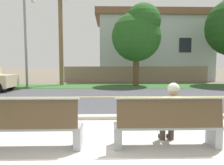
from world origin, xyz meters
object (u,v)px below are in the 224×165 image
object	(u,v)px
shade_tree_left	(138,33)
palm_tree_tall	(60,4)
seated_person_grey	(171,112)
bench_right	(167,125)
streetlamp	(26,32)
bench_left	(27,126)

from	to	relation	value
shade_tree_left	palm_tree_tall	bearing A→B (deg)	173.63
seated_person_grey	shade_tree_left	bearing A→B (deg)	84.77
seated_person_grey	shade_tree_left	size ratio (longest dim) A/B	0.21
bench_right	palm_tree_tall	size ratio (longest dim) A/B	0.27
bench_right	streetlamp	size ratio (longest dim) A/B	0.30
bench_left	shade_tree_left	bearing A→B (deg)	72.08
seated_person_grey	streetlamp	bearing A→B (deg)	121.66
bench_left	bench_right	distance (m)	2.63
seated_person_grey	palm_tree_tall	world-z (taller)	palm_tree_tall
bench_left	palm_tree_tall	size ratio (longest dim) A/B	0.27
bench_left	palm_tree_tall	xyz separation A→B (m)	(-1.95, 12.46, 5.63)
shade_tree_left	bench_left	bearing A→B (deg)	-107.92
streetlamp	palm_tree_tall	distance (m)	3.31
streetlamp	shade_tree_left	xyz separation A→B (m)	(7.91, 0.54, 0.03)
streetlamp	shade_tree_left	distance (m)	7.93
bench_left	palm_tree_tall	distance (m)	13.81
bench_left	seated_person_grey	distance (m)	2.77
shade_tree_left	palm_tree_tall	world-z (taller)	palm_tree_tall
bench_right	seated_person_grey	size ratio (longest dim) A/B	1.61
palm_tree_tall	bench_left	bearing A→B (deg)	-81.08
bench_left	shade_tree_left	world-z (taller)	shade_tree_left
seated_person_grey	shade_tree_left	xyz separation A→B (m)	(1.07, 11.64, 3.21)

